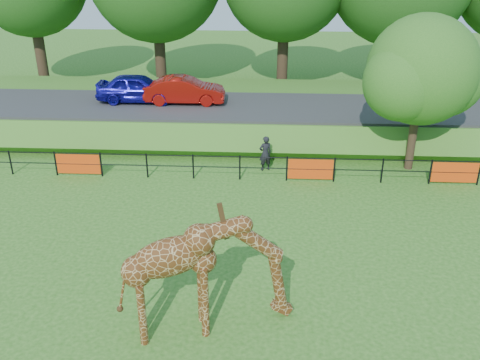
{
  "coord_description": "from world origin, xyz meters",
  "views": [
    {
      "loc": [
        1.15,
        -12.77,
        9.77
      ],
      "look_at": [
        0.25,
        3.7,
        2.0
      ],
      "focal_mm": 40.0,
      "sensor_mm": 36.0,
      "label": 1
    }
  ],
  "objects_px": {
    "car_blue": "(138,88)",
    "visitor": "(265,153)",
    "car_red": "(185,90)",
    "tree_east": "(424,74)",
    "giraffe": "(208,276)"
  },
  "relations": [
    {
      "from": "car_blue",
      "to": "visitor",
      "type": "bearing_deg",
      "value": -129.11
    },
    {
      "from": "car_red",
      "to": "tree_east",
      "type": "distance_m",
      "value": 12.02
    },
    {
      "from": "car_blue",
      "to": "visitor",
      "type": "height_order",
      "value": "car_blue"
    },
    {
      "from": "giraffe",
      "to": "car_blue",
      "type": "relative_size",
      "value": 1.07
    },
    {
      "from": "giraffe",
      "to": "car_red",
      "type": "height_order",
      "value": "giraffe"
    },
    {
      "from": "giraffe",
      "to": "tree_east",
      "type": "bearing_deg",
      "value": 38.45
    },
    {
      "from": "giraffe",
      "to": "visitor",
      "type": "xyz_separation_m",
      "value": [
        1.38,
        10.48,
        -0.86
      ]
    },
    {
      "from": "car_blue",
      "to": "car_red",
      "type": "distance_m",
      "value": 2.5
    },
    {
      "from": "visitor",
      "to": "car_blue",
      "type": "bearing_deg",
      "value": -62.07
    },
    {
      "from": "car_blue",
      "to": "car_red",
      "type": "bearing_deg",
      "value": -93.3
    },
    {
      "from": "car_red",
      "to": "tree_east",
      "type": "xyz_separation_m",
      "value": [
        10.84,
        -4.71,
        2.17
      ]
    },
    {
      "from": "car_red",
      "to": "tree_east",
      "type": "relative_size",
      "value": 0.62
    },
    {
      "from": "car_red",
      "to": "visitor",
      "type": "distance_m",
      "value": 6.94
    },
    {
      "from": "giraffe",
      "to": "tree_east",
      "type": "xyz_separation_m",
      "value": [
        7.9,
        11.04,
        2.63
      ]
    },
    {
      "from": "car_blue",
      "to": "visitor",
      "type": "xyz_separation_m",
      "value": [
        6.81,
        -5.39,
        -1.36
      ]
    }
  ]
}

